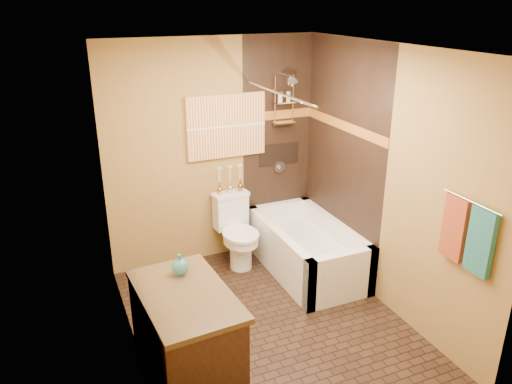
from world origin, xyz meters
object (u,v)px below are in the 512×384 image
sunset_painting (226,126)px  bathtub (306,252)px  toilet (237,231)px  vanity (187,344)px

sunset_painting → bathtub: size_ratio=0.60×
bathtub → toilet: toilet is taller
bathtub → vanity: size_ratio=1.44×
toilet → vanity: (-1.07, -1.74, 0.04)m
vanity → sunset_painting: bearing=58.0°
vanity → toilet: bearing=54.4°
bathtub → toilet: (-0.65, 0.46, 0.18)m
sunset_painting → vanity: 2.53m
sunset_painting → toilet: size_ratio=1.12×
toilet → vanity: 2.05m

